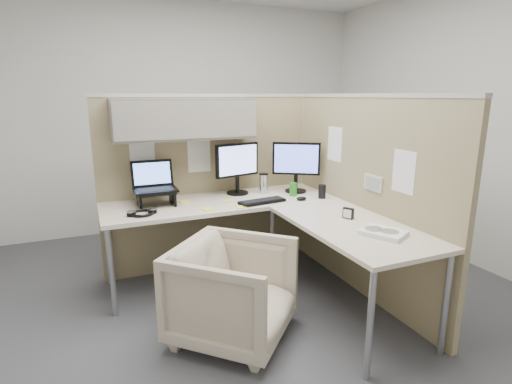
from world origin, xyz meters
name	(u,v)px	position (x,y,z in m)	size (l,w,h in m)	color
ground	(257,303)	(0.00, 0.00, 0.00)	(4.50, 4.50, 0.00)	#3D3D42
partition_back	(199,154)	(-0.22, 0.83, 1.10)	(2.00, 0.36, 1.63)	#998A64
partition_right	(361,195)	(0.90, -0.07, 0.82)	(0.07, 2.03, 1.63)	#998A64
desk	(265,215)	(0.12, 0.13, 0.69)	(2.00, 1.98, 0.73)	beige
office_chair	(233,287)	(-0.32, -0.35, 0.37)	(0.72, 0.67, 0.74)	#C4B59C
monitor_left	(237,164)	(0.11, 0.71, 1.00)	(0.44, 0.20, 0.47)	black
monitor_right	(296,163)	(0.64, 0.57, 1.00)	(0.39, 0.26, 0.47)	black
laptop_station	(155,188)	(-0.65, 0.63, 0.87)	(0.34, 0.29, 0.36)	black
keyboard	(262,201)	(0.19, 0.33, 0.74)	(0.40, 0.13, 0.02)	black
mouse	(301,199)	(0.54, 0.27, 0.75)	(0.09, 0.06, 0.03)	black
travel_mug	(264,183)	(0.35, 0.66, 0.82)	(0.09, 0.09, 0.18)	silver
soda_can_green	(322,192)	(0.74, 0.27, 0.79)	(0.07, 0.07, 0.12)	black
soda_can_silver	(293,189)	(0.55, 0.44, 0.79)	(0.07, 0.07, 0.12)	#268C1E
sticky_note_c	(185,202)	(-0.41, 0.60, 0.73)	(0.08, 0.08, 0.01)	yellow
sticky_note_b	(241,207)	(-0.02, 0.26, 0.73)	(0.08, 0.08, 0.01)	yellow
sticky_note_a	(208,209)	(-0.29, 0.30, 0.73)	(0.08, 0.08, 0.01)	yellow
sticky_note_d	(228,201)	(-0.06, 0.48, 0.73)	(0.08, 0.08, 0.01)	yellow
headphones	(142,213)	(-0.79, 0.37, 0.74)	(0.23, 0.20, 0.03)	black
paper_stack	(383,233)	(0.60, -0.71, 0.75)	(0.31, 0.33, 0.03)	white
desk_clock	(348,213)	(0.60, -0.32, 0.77)	(0.07, 0.08, 0.08)	black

